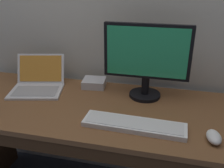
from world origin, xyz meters
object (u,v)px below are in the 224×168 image
object	(u,v)px
laptop_silver	(38,83)
external_drive_box	(94,83)
wired_keyboard	(134,125)
external_monitor	(147,59)
computer_mouse	(214,137)

from	to	relation	value
laptop_silver	external_drive_box	bearing A→B (deg)	19.77
wired_keyboard	external_drive_box	world-z (taller)	external_drive_box
external_monitor	computer_mouse	world-z (taller)	external_monitor
laptop_silver	computer_mouse	xyz separation A→B (m)	(1.01, -0.31, -0.02)
external_monitor	wired_keyboard	world-z (taller)	external_monitor
laptop_silver	external_monitor	distance (m)	0.70
external_monitor	computer_mouse	size ratio (longest dim) A/B	4.64
laptop_silver	computer_mouse	size ratio (longest dim) A/B	3.56
laptop_silver	external_drive_box	distance (m)	0.35
external_monitor	external_drive_box	distance (m)	0.40
external_drive_box	wired_keyboard	bearing A→B (deg)	-51.52
computer_mouse	external_drive_box	world-z (taller)	external_drive_box
external_monitor	computer_mouse	xyz separation A→B (m)	(0.34, -0.35, -0.22)
computer_mouse	external_drive_box	distance (m)	0.80
laptop_silver	external_monitor	xyz separation A→B (m)	(0.66, 0.04, 0.20)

